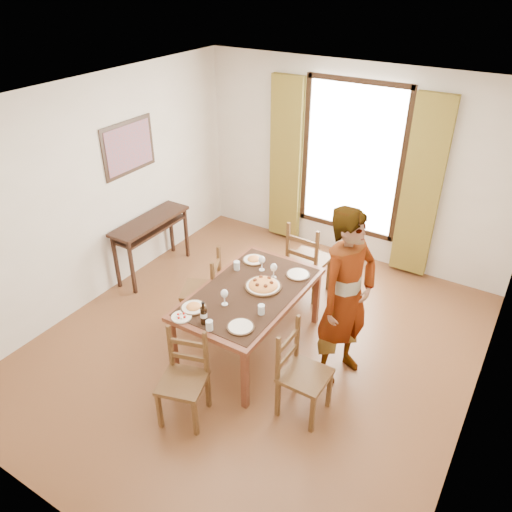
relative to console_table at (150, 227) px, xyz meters
The scene contains 22 objects.
ground 2.22m from the console_table, 16.47° to the right, with size 5.00×5.00×0.00m, color #5B311C.
room_shell 2.25m from the console_table, 13.10° to the right, with size 4.60×5.10×2.74m.
console_table is the anchor object (origin of this frame).
dining_table 2.07m from the console_table, 17.82° to the right, with size 0.99×1.67×0.76m.
chair_west 1.41m from the console_table, 23.10° to the right, with size 0.56×0.56×0.95m.
chair_north 2.14m from the console_table, 17.06° to the left, with size 0.48×0.48×1.05m.
chair_south 2.67m from the console_table, 42.02° to the right, with size 0.51×0.51×0.92m.
chair_east 3.11m from the console_table, 21.91° to the right, with size 0.43×0.43×0.96m.
man 3.03m from the console_table, ahead, with size 0.66×0.80×1.90m, color #989AA0.
plate_sw 2.04m from the console_table, 35.68° to the right, with size 0.27×0.27×0.05m, color silver, non-canonical shape.
plate_se 2.53m from the console_table, 28.23° to the right, with size 0.27×0.27×0.05m, color silver, non-canonical shape.
plate_nw 1.69m from the console_table, ahead, with size 0.27×0.27×0.05m, color silver, non-canonical shape.
plate_ne 2.27m from the console_table, ahead, with size 0.27×0.27×0.05m, color silver, non-canonical shape.
pasta_platter 2.12m from the console_table, 13.67° to the right, with size 0.40×0.40×0.10m, color orange, non-canonical shape.
caprese_plate 2.15m from the console_table, 39.74° to the right, with size 0.20×0.20×0.04m, color silver, non-canonical shape.
wine_glass_a 2.13m from the console_table, 27.21° to the right, with size 0.08×0.08×0.18m, color white, non-canonical shape.
wine_glass_b 2.09m from the console_table, ahead, with size 0.08×0.08×0.18m, color white, non-canonical shape.
wine_glass_c 1.89m from the console_table, ahead, with size 0.08×0.08×0.18m, color white, non-canonical shape.
tumbler_a 2.45m from the console_table, 21.58° to the right, with size 0.07×0.07×0.10m, color silver.
tumbler_b 1.66m from the console_table, 12.24° to the right, with size 0.07×0.07×0.10m, color silver.
tumbler_c 2.42m from the console_table, 34.57° to the right, with size 0.07×0.07×0.10m, color silver.
wine_bottle 2.31m from the console_table, 34.96° to the right, with size 0.07×0.07×0.25m, color black, non-canonical shape.
Camera 1 is at (2.27, -3.68, 3.80)m, focal length 35.00 mm.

